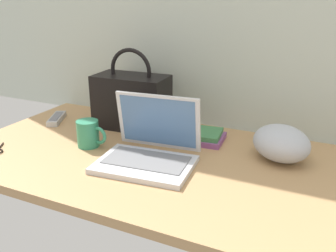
{
  "coord_description": "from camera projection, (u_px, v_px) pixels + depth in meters",
  "views": [
    {
      "loc": [
        0.45,
        -1.04,
        0.57
      ],
      "look_at": [
        -0.04,
        0.0,
        0.15
      ],
      "focal_mm": 39.65,
      "sensor_mm": 36.0,
      "label": 1
    }
  ],
  "objects": [
    {
      "name": "desk",
      "position": [
        179.0,
        165.0,
        1.26
      ],
      "size": [
        1.6,
        0.76,
        0.03
      ],
      "color": "tan",
      "rests_on": "ground"
    },
    {
      "name": "handbag",
      "position": [
        132.0,
        100.0,
        1.53
      ],
      "size": [
        0.31,
        0.17,
        0.33
      ],
      "color": "black",
      "rests_on": "desk"
    },
    {
      "name": "remote_control_far",
      "position": [
        57.0,
        118.0,
        1.63
      ],
      "size": [
        0.11,
        0.16,
        0.02
      ],
      "color": "#B7B7B7",
      "rests_on": "desk"
    },
    {
      "name": "coffee_mug",
      "position": [
        89.0,
        133.0,
        1.36
      ],
      "size": [
        0.12,
        0.08,
        0.1
      ],
      "color": "#338C66",
      "rests_on": "desk"
    },
    {
      "name": "book_stack",
      "position": [
        199.0,
        136.0,
        1.42
      ],
      "size": [
        0.2,
        0.16,
        0.04
      ],
      "color": "#8C4C8C",
      "rests_on": "desk"
    },
    {
      "name": "cushion",
      "position": [
        281.0,
        143.0,
        1.25
      ],
      "size": [
        0.27,
        0.26,
        0.12
      ],
      "primitive_type": "ellipsoid",
      "rotation": [
        0.0,
        0.0,
        2.47
      ],
      "color": "#B2B7C1",
      "rests_on": "desk"
    },
    {
      "name": "laptop",
      "position": [
        150.0,
        149.0,
        1.23
      ],
      "size": [
        0.33,
        0.29,
        0.22
      ],
      "color": "silver",
      "rests_on": "desk"
    }
  ]
}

